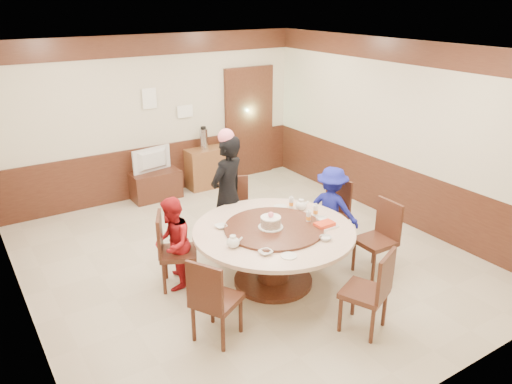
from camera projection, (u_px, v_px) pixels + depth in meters
room at (246, 186)px, 6.51m from camera, size 6.00×6.04×2.84m
banquet_table at (274, 245)px, 6.13m from camera, size 1.98×1.98×0.78m
chair_0 at (330, 226)px, 7.16m from camera, size 0.55×0.54×0.97m
chair_1 at (235, 223)px, 7.24m from camera, size 0.59×0.59×0.97m
chair_2 at (177, 264)px, 6.16m from camera, size 0.59×0.59×0.97m
chair_3 at (216, 313)px, 5.20m from camera, size 0.60×0.60×0.97m
chair_4 at (365, 305)px, 5.34m from camera, size 0.58×0.59×0.97m
chair_5 at (376, 251)px, 6.46m from camera, size 0.46×0.45×0.97m
person_standing at (227, 194)px, 6.86m from camera, size 0.72×0.60×1.68m
person_red at (172, 244)px, 6.05m from camera, size 0.67×0.71×1.17m
person_blue at (331, 209)px, 6.97m from camera, size 0.78×0.91×1.22m
birthday_cake at (271, 222)px, 6.00m from camera, size 0.30×0.30×0.20m
teapot_left at (233, 242)px, 5.59m from camera, size 0.17×0.15×0.13m
teapot_right at (301, 205)px, 6.57m from camera, size 0.17×0.15×0.13m
bowl_0 at (221, 226)px, 6.07m from camera, size 0.14×0.14×0.04m
bowl_1 at (325, 238)px, 5.77m from camera, size 0.14×0.14×0.04m
bowl_2 at (266, 252)px, 5.46m from camera, size 0.15×0.15×0.04m
bowl_3 at (321, 220)px, 6.24m from camera, size 0.15×0.15×0.05m
saucer_near at (289, 256)px, 5.41m from camera, size 0.18×0.18×0.01m
saucer_far at (280, 207)px, 6.67m from camera, size 0.18×0.18×0.01m
shrimp_platter at (324, 225)px, 6.09m from camera, size 0.30×0.20×0.06m
bottle_0 at (308, 217)px, 6.18m from camera, size 0.06×0.06×0.16m
bottle_1 at (316, 211)px, 6.36m from camera, size 0.06×0.06×0.16m
bottle_2 at (291, 203)px, 6.60m from camera, size 0.06×0.06×0.16m
tv_stand at (156, 185)px, 8.85m from camera, size 0.85×0.45×0.50m
television at (154, 160)px, 8.68m from camera, size 0.75×0.23×0.43m
side_cabinet at (208, 168)px, 9.36m from camera, size 0.80×0.40×0.75m
thermos at (204, 139)px, 9.12m from camera, size 0.15×0.15×0.38m
notice_left at (150, 98)px, 8.50m from camera, size 0.25×0.00×0.35m
notice_right at (185, 111)px, 8.94m from camera, size 0.30×0.00×0.22m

